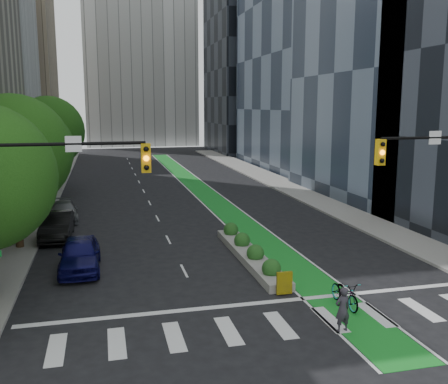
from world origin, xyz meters
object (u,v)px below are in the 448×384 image
cyclist (342,309)px  bicycle (345,293)px  parked_car_left_far (64,211)px  parked_car_left_mid (57,226)px  median_planter (250,253)px  parked_car_left_near (80,254)px

cyclist → bicycle: bearing=-127.7°
bicycle → parked_car_left_far: size_ratio=0.46×
parked_car_left_mid → parked_car_left_far: 5.00m
cyclist → parked_car_left_far: bearing=-70.3°
bicycle → parked_car_left_far: (-12.25, 18.82, 0.11)m
parked_car_left_far → median_planter: bearing=-54.5°
parked_car_left_mid → bicycle: bearing=-46.6°
bicycle → parked_car_left_mid: (-12.29, 13.82, 0.26)m
bicycle → parked_car_left_mid: 18.49m
parked_car_left_mid → cyclist: bearing=-53.4°
parked_car_left_mid → parked_car_left_far: (0.04, 5.00, -0.15)m
median_planter → parked_car_left_near: 8.72m
median_planter → cyclist: (0.80, -9.04, 0.46)m
bicycle → parked_car_left_near: parked_car_left_near is taller
parked_car_left_near → parked_car_left_far: bearing=98.1°
median_planter → bicycle: size_ratio=4.88×
bicycle → cyclist: size_ratio=1.26×
bicycle → parked_car_left_near: size_ratio=0.43×
parked_car_left_near → parked_car_left_mid: parked_car_left_near is taller
parked_car_left_mid → median_planter: bearing=-32.0°
parked_car_left_mid → parked_car_left_far: size_ratio=1.08×
bicycle → median_planter: bearing=103.8°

